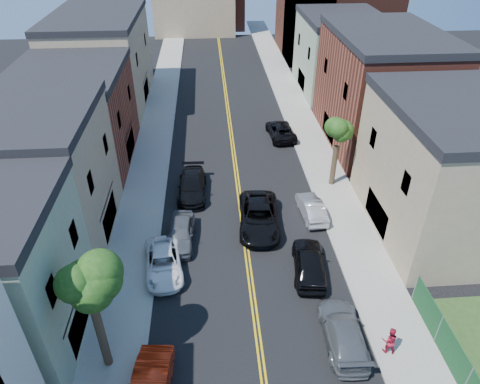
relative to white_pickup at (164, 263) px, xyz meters
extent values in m
cube|color=gray|center=(-2.40, 19.31, -0.62)|extent=(3.20, 100.00, 0.15)
cube|color=gray|center=(13.40, 19.31, -0.62)|extent=(3.20, 100.00, 0.15)
cube|color=gray|center=(-0.65, 19.31, -0.62)|extent=(0.30, 100.00, 0.15)
cube|color=gray|center=(11.65, 19.31, -0.62)|extent=(0.30, 100.00, 0.15)
cube|color=#998466|center=(-8.50, 4.31, 3.81)|extent=(9.00, 10.00, 9.00)
cube|color=brown|center=(-8.50, 15.31, 3.31)|extent=(9.00, 12.00, 8.00)
cube|color=#998466|center=(-8.50, 29.31, 4.06)|extent=(9.00, 16.00, 9.50)
cube|color=#998466|center=(19.50, 3.31, 3.81)|extent=(9.00, 12.00, 9.00)
cube|color=brown|center=(19.50, 17.31, 4.31)|extent=(9.00, 14.00, 10.00)
cube|color=gray|center=(19.50, 31.31, 3.56)|extent=(9.00, 12.00, 8.50)
cube|color=#4C2319|center=(23.00, 47.31, 5.31)|extent=(16.00, 14.00, 12.00)
cylinder|color=#36261B|center=(-2.40, -6.69, 1.44)|extent=(0.44, 0.44, 3.96)
sphere|color=#183C10|center=(-2.40, -6.69, 5.76)|extent=(5.20, 5.20, 5.20)
sphere|color=#183C10|center=(-1.88, -7.08, 6.80)|extent=(3.90, 3.90, 3.90)
sphere|color=#183C10|center=(-2.92, -6.17, 5.24)|extent=(3.64, 3.64, 3.64)
cylinder|color=#36261B|center=(13.40, 9.31, 1.22)|extent=(0.44, 0.44, 3.52)
sphere|color=#183C10|center=(13.40, 9.31, 4.96)|extent=(4.40, 4.40, 4.40)
sphere|color=#183C10|center=(13.84, 8.98, 5.84)|extent=(3.30, 3.30, 3.30)
sphere|color=#183C10|center=(12.96, 9.75, 4.52)|extent=(3.08, 3.08, 3.08)
imported|color=white|center=(0.00, 0.00, 0.00)|extent=(2.89, 5.23, 1.39)
imported|color=#505357|center=(0.99, 2.83, 0.09)|extent=(2.13, 4.72, 1.57)
imported|color=black|center=(1.70, 8.78, 0.10)|extent=(2.37, 5.50, 1.58)
imported|color=#56595D|center=(10.03, -6.23, 0.05)|extent=(2.28, 5.19, 1.48)
imported|color=black|center=(9.30, -0.85, 0.15)|extent=(2.59, 5.15, 1.68)
imported|color=#AFB2B7|center=(10.76, 5.15, 0.01)|extent=(1.78, 4.35, 1.40)
imported|color=black|center=(10.48, 18.54, 0.02)|extent=(2.79, 5.33, 1.43)
imported|color=black|center=(6.64, 4.17, 0.17)|extent=(3.30, 6.39, 1.72)
imported|color=#A4192E|center=(12.20, -7.09, 0.30)|extent=(0.95, 0.82, 1.70)
camera|label=1|loc=(3.34, -20.86, 19.30)|focal=32.46mm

